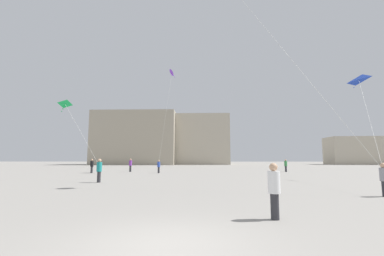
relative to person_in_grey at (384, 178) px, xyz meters
The scene contains 14 objects.
ground_plane 12.38m from the person_in_grey, 142.78° to the right, with size 300.00×300.00×0.00m, color gray.
person_in_grey is the anchor object (origin of this frame).
person_in_green 23.74m from the person_in_grey, 83.08° to the left, with size 0.38×0.38×1.76m.
person_in_black 30.31m from the person_in_grey, 139.10° to the left, with size 0.39×0.39×1.81m.
person_in_white 8.43m from the person_in_grey, 143.51° to the right, with size 0.37×0.37×1.72m.
person_in_blue 24.71m from the person_in_grey, 125.50° to the left, with size 0.37×0.37×1.69m.
person_in_teal 18.35m from the person_in_grey, 157.51° to the left, with size 0.40×0.40×1.84m.
person_in_purple 29.72m from the person_in_grey, 129.19° to the left, with size 0.40×0.40×1.85m.
kite_violet_diamond 28.47m from the person_in_grey, 120.70° to the left, with size 1.86×2.35×13.04m.
kite_cobalt_delta 14.17m from the person_in_grey, 61.86° to the left, with size 6.31×11.39×8.23m.
kite_emerald_delta 23.70m from the person_in_grey, 156.45° to the left, with size 4.71×2.77×5.70m.
building_left_hall 72.57m from the person_in_grey, 113.53° to the left, with size 24.66×12.40×15.95m.
building_centre_hall 72.69m from the person_in_grey, 98.61° to the left, with size 21.58×15.13×15.48m.
building_right_hall 81.22m from the person_in_grey, 57.86° to the left, with size 24.82×10.13×8.45m.
Camera 1 is at (0.76, -5.83, 1.86)m, focal length 24.33 mm.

